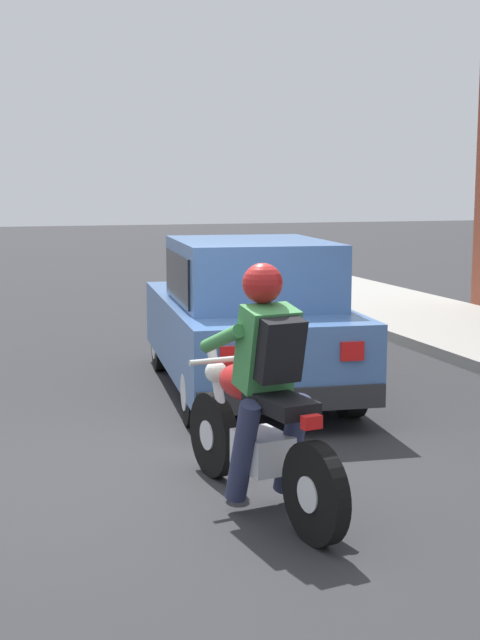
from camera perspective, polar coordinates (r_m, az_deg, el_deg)
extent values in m
plane|color=#2B2B2D|center=(6.64, -3.80, -9.89)|extent=(80.00, 80.00, 0.00)
cylinder|color=black|center=(6.53, -1.72, -7.33)|extent=(0.20, 0.63, 0.62)
cylinder|color=silver|center=(6.53, -1.72, -7.33)|extent=(0.15, 0.23, 0.22)
cylinder|color=black|center=(5.36, 4.83, -10.99)|extent=(0.20, 0.63, 0.62)
cylinder|color=silver|center=(5.36, 4.83, -10.99)|extent=(0.15, 0.23, 0.22)
cube|color=silver|center=(5.87, 1.45, -8.38)|extent=(0.34, 0.44, 0.24)
ellipsoid|color=#B21919|center=(5.98, 0.32, -4.00)|extent=(0.38, 0.56, 0.24)
cube|color=black|center=(5.58, 2.60, -5.36)|extent=(0.35, 0.60, 0.10)
cylinder|color=silver|center=(6.37, -1.34, -4.83)|extent=(0.12, 0.33, 0.68)
cylinder|color=silver|center=(6.20, -0.87, -2.54)|extent=(0.56, 0.13, 0.04)
sphere|color=silver|center=(6.37, -1.54, -3.34)|extent=(0.16, 0.16, 0.16)
cylinder|color=silver|center=(5.65, 4.87, -10.17)|extent=(0.17, 0.56, 0.08)
cube|color=red|center=(5.28, 4.60, -6.53)|extent=(0.13, 0.08, 0.08)
cylinder|color=#282D4C|center=(5.72, 0.19, -8.44)|extent=(0.20, 0.37, 0.71)
cylinder|color=#282D4C|center=(5.88, 3.34, -7.95)|extent=(0.20, 0.37, 0.71)
cube|color=#387F42|center=(5.66, 1.72, -1.82)|extent=(0.39, 0.38, 0.57)
cylinder|color=#387F42|center=(5.77, -1.16, -1.21)|extent=(0.18, 0.53, 0.26)
cylinder|color=#387F42|center=(5.96, 2.30, -0.91)|extent=(0.18, 0.53, 0.26)
sphere|color=#A51919|center=(5.65, 1.45, 2.36)|extent=(0.26, 0.26, 0.26)
cube|color=black|center=(5.52, 2.52, -1.89)|extent=(0.32, 0.28, 0.42)
cylinder|color=black|center=(10.21, -5.03, -1.56)|extent=(0.24, 0.61, 0.60)
cylinder|color=silver|center=(10.21, -5.03, -1.56)|extent=(0.23, 0.35, 0.33)
cylinder|color=black|center=(10.48, 2.82, -1.28)|extent=(0.24, 0.61, 0.60)
cylinder|color=silver|center=(10.48, 2.82, -1.28)|extent=(0.23, 0.35, 0.33)
cylinder|color=black|center=(7.89, -2.95, -4.61)|extent=(0.24, 0.61, 0.60)
cylinder|color=silver|center=(7.89, -2.95, -4.61)|extent=(0.23, 0.35, 0.33)
cylinder|color=black|center=(8.22, 7.04, -4.11)|extent=(0.24, 0.61, 0.60)
cylinder|color=silver|center=(8.22, 7.04, -4.11)|extent=(0.23, 0.35, 0.33)
cube|color=#42669E|center=(9.11, 0.35, -0.86)|extent=(2.00, 3.84, 0.70)
cube|color=#42669E|center=(8.78, 0.69, 2.99)|extent=(1.62, 2.03, 0.66)
cube|color=black|center=(9.64, -0.43, 3.20)|extent=(1.35, 0.48, 0.51)
cube|color=black|center=(8.66, -4.00, 2.75)|extent=(0.18, 1.52, 0.46)
cube|color=black|center=(8.97, 5.22, 2.95)|extent=(0.18, 1.52, 0.46)
cube|color=silver|center=(10.82, -4.36, 1.28)|extent=(0.24, 0.06, 0.14)
cube|color=red|center=(7.19, -0.50, -2.31)|extent=(0.20, 0.06, 0.16)
cube|color=silver|center=(11.00, 0.90, 1.42)|extent=(0.24, 0.06, 0.14)
cube|color=red|center=(7.46, 7.19, -1.99)|extent=(0.20, 0.06, 0.16)
cube|color=#28282B|center=(10.92, -1.67, -0.60)|extent=(1.61, 0.28, 0.20)
cube|color=#28282B|center=(7.42, 3.32, -5.07)|extent=(1.61, 0.28, 0.20)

